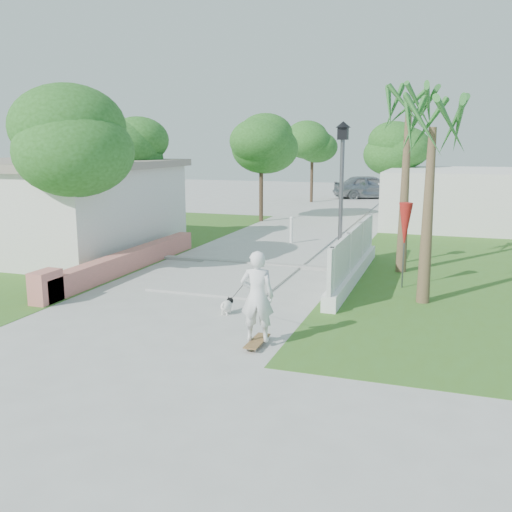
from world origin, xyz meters
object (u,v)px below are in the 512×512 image
at_px(street_lamp, 341,193).
at_px(skateboarder, 240,293).
at_px(patio_umbrella, 405,226).
at_px(dog, 227,305).
at_px(parked_car, 370,187).
at_px(bollard, 291,230).

xyz_separation_m(street_lamp, skateboarder, (-1.00, -5.69, -1.63)).
height_order(street_lamp, patio_umbrella, street_lamp).
bearing_deg(dog, parked_car, 96.17).
xyz_separation_m(street_lamp, dog, (-1.70, -4.71, -2.23)).
height_order(dog, parked_car, parked_car).
xyz_separation_m(street_lamp, bollard, (-2.70, 4.50, -1.84)).
distance_m(skateboarder, dog, 1.34).
distance_m(patio_umbrella, parked_car, 25.19).
relative_size(patio_umbrella, parked_car, 0.46).
xyz_separation_m(bollard, skateboarder, (1.70, -10.19, 0.21)).
relative_size(bollard, skateboarder, 0.45).
bearing_deg(skateboarder, patio_umbrella, -131.45).
height_order(patio_umbrella, dog, patio_umbrella).
relative_size(street_lamp, patio_umbrella, 1.93).
xyz_separation_m(street_lamp, parked_car, (-2.33, 23.81, -1.58)).
bearing_deg(parked_car, skateboarder, 160.03).
bearing_deg(bollard, parked_car, 88.90).
xyz_separation_m(skateboarder, dog, (-0.69, 0.98, -0.59)).
bearing_deg(skateboarder, street_lamp, -109.69).
height_order(skateboarder, parked_car, skateboarder).
distance_m(street_lamp, dog, 5.48).
bearing_deg(bollard, street_lamp, -59.04).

